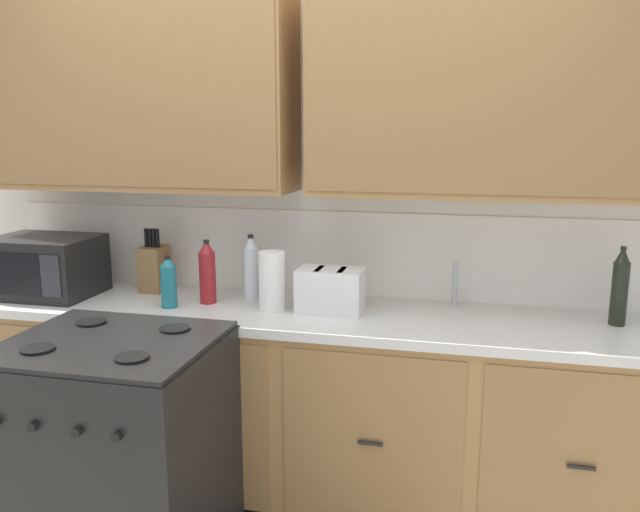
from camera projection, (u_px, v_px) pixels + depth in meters
The scene contains 12 objects.
wall_unit at pixel (307, 135), 2.83m from camera, with size 4.31×0.40×2.56m.
counter_run at pixel (297, 403), 2.87m from camera, with size 3.14×0.64×0.91m.
stove_range at pixel (118, 458), 2.39m from camera, with size 0.76×0.68×0.95m.
microwave at pixel (45, 266), 3.00m from camera, with size 0.48×0.37×0.28m.
toaster at pixel (330, 290), 2.73m from camera, with size 0.28×0.18×0.19m.
knife_block at pixel (154, 268), 3.08m from camera, with size 0.11×0.14×0.31m.
sink_faucet at pixel (455, 284), 2.81m from camera, with size 0.02×0.02×0.20m, color #B2B5BA.
paper_towel_roll at pixel (272, 281), 2.75m from camera, with size 0.12×0.12×0.26m, color white.
bottle_teal at pixel (169, 282), 2.79m from camera, with size 0.07×0.07×0.23m.
bottle_red at pixel (207, 272), 2.86m from camera, with size 0.07×0.07×0.29m.
bottle_clear at pixel (251, 268), 2.92m from camera, with size 0.07×0.07×0.31m.
bottle_dark at pixel (620, 287), 2.53m from camera, with size 0.07×0.07×0.32m.
Camera 1 is at (0.73, -2.29, 1.69)m, focal length 35.47 mm.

